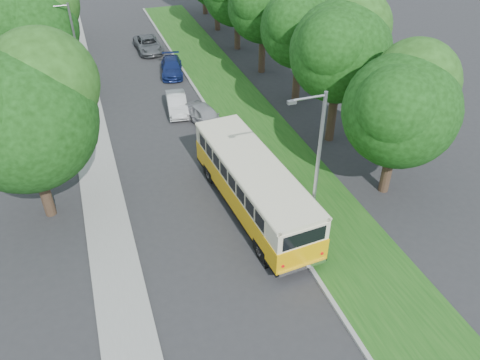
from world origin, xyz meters
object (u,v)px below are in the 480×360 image
object	(u,v)px
lamppost_near	(315,169)
car_grey	(148,44)
lamppost_far	(76,54)
car_white	(177,103)
car_blue	(172,67)
vintage_bus	(253,187)
car_silver	(206,116)

from	to	relation	value
lamppost_near	car_grey	bearing A→B (deg)	95.00
lamppost_far	car_white	bearing A→B (deg)	-24.63
lamppost_near	car_white	bearing A→B (deg)	100.04
car_blue	car_white	bearing A→B (deg)	-88.89
car_blue	vintage_bus	bearing A→B (deg)	-79.28
car_blue	car_grey	size ratio (longest dim) A/B	0.91
car_silver	car_white	distance (m)	2.99
car_blue	car_grey	distance (m)	6.09
lamppost_near	car_silver	size ratio (longest dim) A/B	1.99
car_grey	lamppost_near	bearing A→B (deg)	-86.65
lamppost_far	car_blue	bearing A→B (deg)	29.14
car_white	lamppost_far	bearing A→B (deg)	162.62
lamppost_near	car_white	size ratio (longest dim) A/B	2.07
lamppost_far	car_grey	world-z (taller)	lamppost_far
car_silver	vintage_bus	bearing A→B (deg)	-104.15
lamppost_near	car_grey	distance (m)	28.94
car_white	car_grey	world-z (taller)	car_grey
lamppost_near	car_grey	xyz separation A→B (m)	(-2.50, 28.59, -3.72)
vintage_bus	lamppost_far	bearing A→B (deg)	111.35
vintage_bus	car_grey	world-z (taller)	vintage_bus
lamppost_far	vintage_bus	world-z (taller)	lamppost_far
lamppost_near	car_white	distance (m)	16.37
car_white	car_blue	xyz separation A→B (m)	(1.16, 6.87, -0.02)
car_white	car_grey	bearing A→B (deg)	96.03
vintage_bus	car_white	bearing A→B (deg)	91.18
car_white	car_grey	xyz separation A→B (m)	(0.27, 12.90, 0.02)
lamppost_far	car_silver	world-z (taller)	lamppost_far
lamppost_far	car_white	xyz separation A→B (m)	(6.13, -2.81, -3.48)
lamppost_near	car_blue	xyz separation A→B (m)	(-1.62, 22.56, -3.75)
vintage_bus	car_blue	world-z (taller)	vintage_bus
vintage_bus	car_grey	xyz separation A→B (m)	(-0.90, 25.36, -0.89)
car_silver	car_white	world-z (taller)	car_silver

